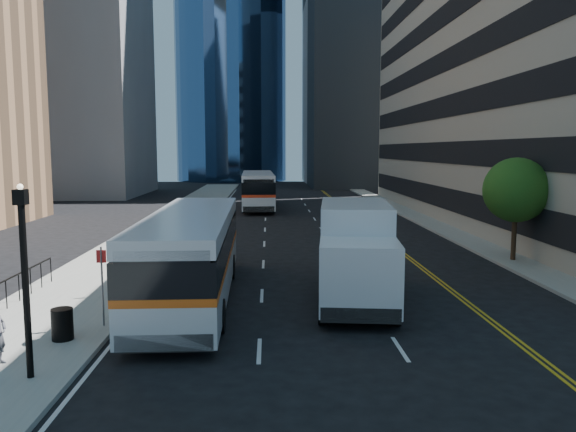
% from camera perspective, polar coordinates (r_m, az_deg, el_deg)
% --- Properties ---
extents(ground, '(160.00, 160.00, 0.00)m').
position_cam_1_polar(ground, '(20.30, 7.32, -9.39)').
color(ground, black).
rests_on(ground, ground).
extents(sidewalk_west, '(5.00, 90.00, 0.15)m').
position_cam_1_polar(sidewalk_west, '(45.17, -11.23, -0.42)').
color(sidewalk_west, gray).
rests_on(sidewalk_west, ground).
extents(sidewalk_east, '(2.00, 90.00, 0.15)m').
position_cam_1_polar(sidewalk_east, '(46.22, 13.38, -0.32)').
color(sidewalk_east, gray).
rests_on(sidewalk_east, ground).
extents(midrise_west, '(18.00, 18.00, 35.00)m').
position_cam_1_polar(midrise_west, '(76.35, -21.67, 15.25)').
color(midrise_west, gray).
rests_on(midrise_west, ground).
extents(street_tree, '(3.20, 3.20, 5.10)m').
position_cam_1_polar(street_tree, '(29.91, 22.16, 2.46)').
color(street_tree, '#332114').
rests_on(street_tree, sidewalk_east).
extents(lamp_post, '(0.28, 0.28, 4.56)m').
position_cam_1_polar(lamp_post, '(14.73, -25.17, -5.26)').
color(lamp_post, black).
rests_on(lamp_post, sidewalk_west).
extents(bus_front, '(3.04, 12.90, 3.31)m').
position_cam_1_polar(bus_front, '(21.21, -9.75, -3.71)').
color(bus_front, silver).
rests_on(bus_front, ground).
extents(bus_rear, '(3.28, 13.31, 3.41)m').
position_cam_1_polar(bus_rear, '(53.92, -3.09, 2.76)').
color(bus_rear, silver).
rests_on(bus_rear, ground).
extents(box_truck, '(3.38, 7.73, 3.59)m').
position_cam_1_polar(box_truck, '(20.97, 6.91, -3.55)').
color(box_truck, silver).
rests_on(box_truck, ground).
extents(trash_can, '(0.80, 0.80, 0.92)m').
position_cam_1_polar(trash_can, '(17.77, -21.95, -10.15)').
color(trash_can, black).
rests_on(trash_can, sidewalk_west).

